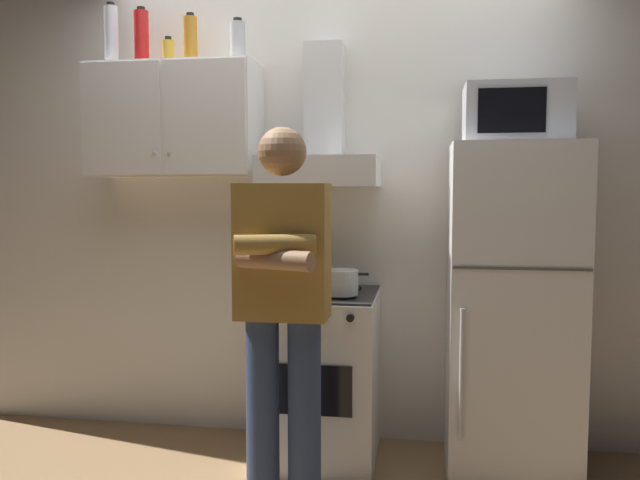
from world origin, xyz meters
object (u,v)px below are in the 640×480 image
Objects in this scene: cooking_pot at (340,282)px; bottle_canister_steel at (238,42)px; stove_oven at (318,375)px; bottle_spice_jar at (168,52)px; bottle_liquor_amber at (191,40)px; person_standing at (283,306)px; upper_cabinet at (175,121)px; microwave at (515,115)px; range_hood at (322,148)px; bottle_vodka_clear at (111,36)px; refrigerator at (511,310)px; bottle_soda_red at (142,37)px.

bottle_canister_steel is at bearing 155.50° from cooking_pot.
stove_oven is 1.89m from bottle_spice_jar.
bottle_liquor_amber reaches higher than bottle_spice_jar.
person_standing is at bearing -94.72° from stove_oven.
microwave is at bearing -3.48° from upper_cabinet.
person_standing is (-0.05, -0.73, -0.70)m from range_hood.
bottle_vodka_clear reaches higher than bottle_liquor_amber.
upper_cabinet is 1.26m from cooking_pot.
cooking_pot is (0.18, 0.49, 0.03)m from person_standing.
bottle_vodka_clear is at bearing -176.30° from bottle_spice_jar.
bottle_spice_jar reaches higher than cooking_pot.
refrigerator is at bearing -4.07° from upper_cabinet.
bottle_soda_red is 1.11× the size of bottle_liquor_amber.
bottle_liquor_amber is at bearing -179.74° from bottle_canister_steel.
bottle_vodka_clear is (-1.15, -0.00, 0.61)m from range_hood.
person_standing is 4.90× the size of bottle_vodka_clear.
cooking_pot is at bearing -42.49° from stove_oven.
bottle_vodka_clear reaches higher than cooking_pot.
upper_cabinet is at bearing 175.93° from refrigerator.
refrigerator is at bearing -89.10° from microwave.
microwave is 1.43× the size of bottle_vodka_clear.
bottle_soda_red reaches higher than refrigerator.
cooking_pot is at bearing -171.68° from refrigerator.
bottle_canister_steel reaches higher than range_hood.
bottle_canister_steel is (-0.58, 0.27, 1.22)m from cooking_pot.
stove_oven is 1.17× the size of range_hood.
stove_oven is 1.17m from range_hood.
stove_oven is (0.80, -0.13, -1.32)m from upper_cabinet.
bottle_vodka_clear is at bearing 146.47° from person_standing.
stove_oven is at bearing -90.00° from range_hood.
range_hood is 1.25m from refrigerator.
refrigerator is at bearing 31.23° from person_standing.
bottle_liquor_amber is (0.26, 0.04, -0.02)m from bottle_soda_red.
upper_cabinet is 6.06× the size of bottle_spice_jar.
cooking_pot is at bearing -15.20° from bottle_spice_jar.
range_hood is at bearing 0.09° from upper_cabinet.
refrigerator is (0.95, 0.00, 0.37)m from stove_oven.
bottle_liquor_amber is at bearing 131.40° from person_standing.
bottle_vodka_clear is (-0.31, -0.02, 0.09)m from bottle_spice_jar.
bottle_spice_jar is at bearing 178.85° from range_hood.
bottle_soda_red is at bearing -5.97° from bottle_vodka_clear.
bottle_canister_steel reaches higher than stove_oven.
bottle_vodka_clear is 1.12× the size of bottle_soda_red.
bottle_liquor_amber is (-1.66, 0.13, 0.44)m from microwave.
stove_oven is at bearing 85.28° from person_standing.
bottle_spice_jar is 0.33m from bottle_vodka_clear.
refrigerator is 0.84m from cooking_pot.
microwave is at bearing 9.57° from cooking_pot.
bottle_soda_red is at bearing 173.86° from stove_oven.
refrigerator is at bearing -3.09° from bottle_soda_red.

